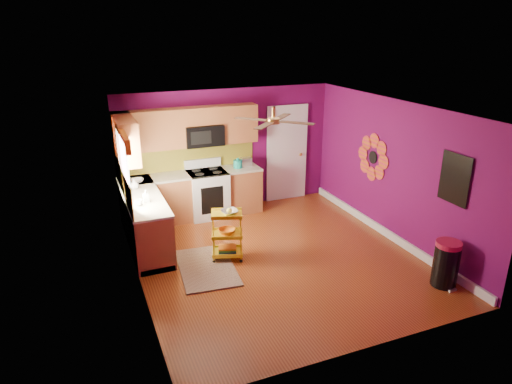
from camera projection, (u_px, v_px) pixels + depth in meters
name	position (u px, v px, depth m)	size (l,w,h in m)	color
ground	(277.00, 257.00, 7.68)	(5.00, 5.00, 0.00)	maroon
room_envelope	(280.00, 164.00, 7.12)	(4.54, 5.04, 2.52)	#620B4F
lower_cabinets	(172.00, 207.00, 8.63)	(2.81, 2.31, 0.94)	brown
electric_range	(208.00, 193.00, 9.20)	(0.76, 0.66, 1.13)	white
upper_cabinetry	(169.00, 132.00, 8.51)	(2.80, 2.30, 1.26)	brown
left_window	(123.00, 156.00, 7.21)	(0.08, 1.35, 1.08)	white
panel_door	(287.00, 154.00, 9.95)	(0.95, 0.11, 2.15)	white
right_wall_art	(407.00, 166.00, 7.67)	(0.04, 2.74, 1.04)	black
ceiling_fan	(274.00, 120.00, 7.06)	(1.01, 1.01, 0.26)	#BF8C3F
shag_rug	(207.00, 267.00, 7.33)	(0.86, 1.40, 0.02)	#321910
rolling_cart	(227.00, 233.00, 7.49)	(0.59, 0.50, 0.90)	yellow
trash_can	(446.00, 264.00, 6.75)	(0.38, 0.41, 0.71)	black
teal_kettle	(238.00, 164.00, 9.27)	(0.18, 0.18, 0.21)	#149A89
toaster	(246.00, 162.00, 9.38)	(0.22, 0.15, 0.18)	beige
soap_bottle_a	(146.00, 196.00, 7.47)	(0.09, 0.10, 0.21)	#EA3F72
soap_bottle_b	(134.00, 184.00, 8.06)	(0.14, 0.14, 0.19)	white
counter_dish	(137.00, 181.00, 8.44)	(0.24, 0.24, 0.06)	white
counter_cup	(139.00, 203.00, 7.34)	(0.12, 0.12, 0.10)	white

